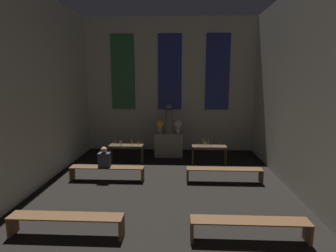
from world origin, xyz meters
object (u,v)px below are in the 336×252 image
Objects in this scene: pew_second_left at (66,221)px; pew_second_right at (250,225)px; flower_vase_left at (160,125)px; candle_rack_left at (126,148)px; statue at (169,120)px; flower_vase_right at (178,125)px; person_seated at (104,158)px; pew_back_left at (107,170)px; pew_back_right at (224,172)px; altar at (169,144)px; candle_rack_right at (209,149)px.

pew_second_left and pew_second_right have the same top height.
flower_vase_left is 0.44× the size of candle_rack_left.
statue reaches higher than flower_vase_left.
flower_vase_right is 6.09m from pew_second_right.
pew_second_left is 3.04m from person_seated.
flower_vase_right is at bearing 50.95° from person_seated.
statue is 0.52× the size of pew_back_left.
person_seated is (-0.38, -1.55, 0.06)m from candle_rack_left.
pew_back_right is (1.46, -2.81, -0.99)m from flower_vase_right.
pew_back_left is at bearing -123.10° from statue.
statue is 2.22× the size of flower_vase_left.
altar is at bearing 56.90° from pew_back_left.
person_seated reaches higher than pew_back_left.
altar is 0.50× the size of pew_second_left.
flower_vase_right is 6.31m from pew_second_left.
candle_rack_right is 0.54× the size of pew_second_left.
flower_vase_right reaches higher than altar.
pew_second_left is at bearing -90.00° from pew_back_left.
statue is 3.57m from pew_back_left.
candle_rack_right is 4.59m from pew_second_right.
altar is 2.10× the size of flower_vase_right.
candle_rack_right is at bearing -47.47° from flower_vase_right.
person_seated reaches higher than altar.
person_seated is at bearing -124.15° from altar.
pew_second_left is 1.00× the size of pew_back_left.
person_seated is (-0.07, 3.01, 0.38)m from pew_second_left.
person_seated reaches higher than pew_second_left.
flower_vase_right reaches higher than person_seated.
pew_back_right is 3.76m from person_seated.
flower_vase_right is at bearing 0.00° from altar.
flower_vase_left is at bearing 62.57° from pew_back_left.
person_seated reaches higher than candle_rack_right.
altar is 0.50× the size of pew_second_right.
pew_second_left is at bearing -140.61° from pew_back_right.
person_seated reaches higher than candle_rack_left.
flower_vase_right reaches higher than pew_back_left.
pew_second_right is 3.01m from pew_back_right.
pew_second_left and pew_back_right have the same top height.
pew_second_right is at bearing -39.39° from pew_back_left.
pew_second_left is at bearing 180.00° from pew_second_right.
pew_back_left is at bearing -155.21° from candle_rack_right.
statue is 0.52× the size of pew_second_right.
pew_back_left is (0.00, 3.01, 0.00)m from pew_second_left.
flower_vase_right is 0.24× the size of pew_back_right.
person_seated is at bearing 141.17° from pew_second_right.
altar is 3.36m from pew_back_right.
candle_rack_left reaches higher than pew_back_left.
altar is 1.99m from candle_rack_right.
statue is 2.17m from candle_rack_right.
altar is 6.11m from pew_second_left.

